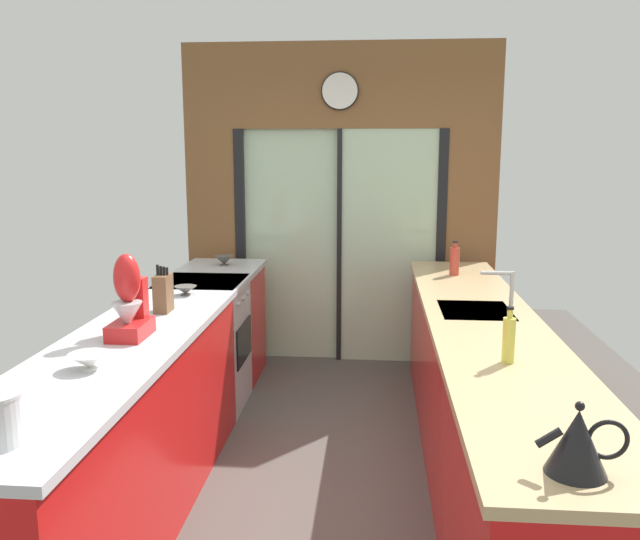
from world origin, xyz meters
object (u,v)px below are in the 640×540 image
(oven_range, at_px, (204,344))
(soap_bottle_far, at_px, (455,260))
(mixing_bowl_near, at_px, (89,361))
(soap_bottle_near, at_px, (509,339))
(mixing_bowl_far, at_px, (224,260))
(stand_mixer, at_px, (129,305))
(knife_block, at_px, (163,293))
(kettle, at_px, (578,442))
(mixing_bowl_mid, at_px, (186,290))

(oven_range, bearing_deg, soap_bottle_far, 11.56)
(mixing_bowl_near, xyz_separation_m, soap_bottle_near, (1.78, 0.24, 0.07))
(mixing_bowl_far, relative_size, soap_bottle_near, 0.62)
(stand_mixer, height_order, soap_bottle_far, stand_mixer)
(oven_range, height_order, knife_block, knife_block)
(mixing_bowl_far, distance_m, soap_bottle_near, 2.88)
(mixing_bowl_far, bearing_deg, soap_bottle_far, -7.97)
(mixing_bowl_near, distance_m, stand_mixer, 0.50)
(mixing_bowl_far, bearing_deg, kettle, -61.34)
(stand_mixer, relative_size, kettle, 1.59)
(mixing_bowl_mid, xyz_separation_m, mixing_bowl_far, (-0.00, 1.07, 0.01))
(oven_range, relative_size, stand_mixer, 2.19)
(knife_block, relative_size, soap_bottle_near, 1.09)
(knife_block, bearing_deg, oven_range, 91.18)
(oven_range, xyz_separation_m, soap_bottle_far, (1.80, 0.37, 0.57))
(kettle, bearing_deg, oven_range, 124.26)
(knife_block, relative_size, soap_bottle_far, 1.07)
(oven_range, distance_m, kettle, 3.25)
(stand_mixer, xyz_separation_m, soap_bottle_far, (1.78, 1.78, -0.05))
(mixing_bowl_far, bearing_deg, mixing_bowl_near, -90.00)
(mixing_bowl_mid, xyz_separation_m, kettle, (1.78, -2.19, 0.06))
(mixing_bowl_near, height_order, mixing_bowl_mid, mixing_bowl_near)
(mixing_bowl_near, height_order, kettle, kettle)
(knife_block, relative_size, stand_mixer, 0.65)
(mixing_bowl_far, relative_size, knife_block, 0.57)
(oven_range, relative_size, soap_bottle_far, 3.62)
(mixing_bowl_near, bearing_deg, stand_mixer, 90.00)
(mixing_bowl_near, distance_m, soap_bottle_far, 2.87)
(mixing_bowl_near, relative_size, mixing_bowl_mid, 1.22)
(oven_range, distance_m, soap_bottle_near, 2.51)
(oven_range, distance_m, mixing_bowl_mid, 0.68)
(knife_block, distance_m, kettle, 2.50)
(soap_bottle_far, bearing_deg, knife_block, -144.69)
(mixing_bowl_near, distance_m, mixing_bowl_far, 2.50)
(soap_bottle_far, bearing_deg, mixing_bowl_mid, -155.12)
(mixing_bowl_mid, distance_m, soap_bottle_near, 2.14)
(mixing_bowl_mid, bearing_deg, mixing_bowl_far, 90.00)
(mixing_bowl_mid, bearing_deg, soap_bottle_far, 24.88)
(oven_range, bearing_deg, kettle, -55.74)
(mixing_bowl_far, xyz_separation_m, stand_mixer, (0.00, -2.02, 0.12))
(kettle, xyz_separation_m, soap_bottle_far, (-0.00, 3.01, 0.01))
(mixing_bowl_far, bearing_deg, soap_bottle_near, -51.86)
(mixing_bowl_far, height_order, kettle, kettle)
(mixing_bowl_far, xyz_separation_m, soap_bottle_far, (1.78, -0.25, 0.07))
(mixing_bowl_mid, relative_size, soap_bottle_near, 0.57)
(knife_block, xyz_separation_m, soap_bottle_near, (1.78, -0.76, -0.00))
(kettle, bearing_deg, soap_bottle_far, 90.04)
(mixing_bowl_far, relative_size, kettle, 0.59)
(soap_bottle_near, relative_size, soap_bottle_far, 0.99)
(knife_block, height_order, soap_bottle_near, knife_block)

